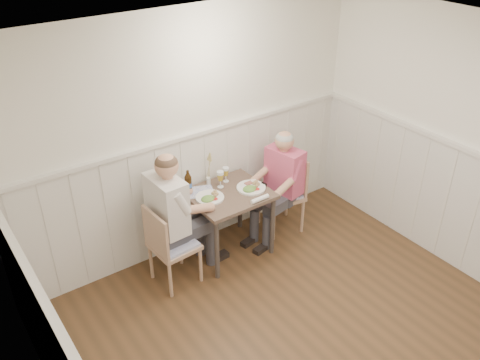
{
  "coord_description": "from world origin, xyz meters",
  "views": [
    {
      "loc": [
        -2.32,
        -1.88,
        3.54
      ],
      "look_at": [
        0.18,
        1.64,
        1.0
      ],
      "focal_mm": 38.0,
      "sensor_mm": 36.0,
      "label": 1
    }
  ],
  "objects_px": {
    "diner_cream": "(173,226)",
    "grass_vase": "(208,170)",
    "man_in_pink": "(281,191)",
    "chair_right": "(286,190)",
    "chair_left": "(169,244)",
    "beer_bottle": "(188,183)",
    "dining_table": "(229,202)"
  },
  "relations": [
    {
      "from": "dining_table",
      "to": "beer_bottle",
      "type": "distance_m",
      "value": 0.47
    },
    {
      "from": "chair_right",
      "to": "diner_cream",
      "type": "xyz_separation_m",
      "value": [
        -1.46,
        0.01,
        0.09
      ]
    },
    {
      "from": "chair_left",
      "to": "beer_bottle",
      "type": "distance_m",
      "value": 0.65
    },
    {
      "from": "chair_right",
      "to": "man_in_pink",
      "type": "bearing_deg",
      "value": -156.83
    },
    {
      "from": "diner_cream",
      "to": "man_in_pink",
      "type": "bearing_deg",
      "value": -2.19
    },
    {
      "from": "chair_right",
      "to": "chair_left",
      "type": "bearing_deg",
      "value": -176.68
    },
    {
      "from": "diner_cream",
      "to": "grass_vase",
      "type": "bearing_deg",
      "value": 23.34
    },
    {
      "from": "man_in_pink",
      "to": "grass_vase",
      "type": "height_order",
      "value": "man_in_pink"
    },
    {
      "from": "dining_table",
      "to": "chair_right",
      "type": "bearing_deg",
      "value": 0.51
    },
    {
      "from": "man_in_pink",
      "to": "grass_vase",
      "type": "bearing_deg",
      "value": 158.2
    },
    {
      "from": "grass_vase",
      "to": "chair_left",
      "type": "bearing_deg",
      "value": -153.0
    },
    {
      "from": "chair_right",
      "to": "man_in_pink",
      "type": "height_order",
      "value": "man_in_pink"
    },
    {
      "from": "man_in_pink",
      "to": "diner_cream",
      "type": "height_order",
      "value": "diner_cream"
    },
    {
      "from": "dining_table",
      "to": "grass_vase",
      "type": "distance_m",
      "value": 0.4
    },
    {
      "from": "man_in_pink",
      "to": "diner_cream",
      "type": "bearing_deg",
      "value": 177.81
    },
    {
      "from": "beer_bottle",
      "to": "grass_vase",
      "type": "bearing_deg",
      "value": 7.87
    },
    {
      "from": "diner_cream",
      "to": "grass_vase",
      "type": "distance_m",
      "value": 0.72
    },
    {
      "from": "chair_left",
      "to": "beer_bottle",
      "type": "relative_size",
      "value": 3.31
    },
    {
      "from": "chair_left",
      "to": "chair_right",
      "type": "bearing_deg",
      "value": 3.32
    },
    {
      "from": "grass_vase",
      "to": "man_in_pink",
      "type": "bearing_deg",
      "value": -21.8
    },
    {
      "from": "chair_left",
      "to": "diner_cream",
      "type": "bearing_deg",
      "value": 43.93
    },
    {
      "from": "chair_left",
      "to": "man_in_pink",
      "type": "relative_size",
      "value": 0.69
    },
    {
      "from": "man_in_pink",
      "to": "grass_vase",
      "type": "distance_m",
      "value": 0.91
    },
    {
      "from": "diner_cream",
      "to": "beer_bottle",
      "type": "height_order",
      "value": "diner_cream"
    },
    {
      "from": "dining_table",
      "to": "chair_left",
      "type": "bearing_deg",
      "value": -173.82
    },
    {
      "from": "chair_left",
      "to": "beer_bottle",
      "type": "xyz_separation_m",
      "value": [
        0.42,
        0.31,
        0.39
      ]
    },
    {
      "from": "chair_right",
      "to": "diner_cream",
      "type": "height_order",
      "value": "diner_cream"
    },
    {
      "from": "beer_bottle",
      "to": "man_in_pink",
      "type": "bearing_deg",
      "value": -14.62
    },
    {
      "from": "man_in_pink",
      "to": "grass_vase",
      "type": "xyz_separation_m",
      "value": [
        -0.76,
        0.31,
        0.38
      ]
    },
    {
      "from": "dining_table",
      "to": "man_in_pink",
      "type": "bearing_deg",
      "value": -3.14
    },
    {
      "from": "man_in_pink",
      "to": "chair_right",
      "type": "bearing_deg",
      "value": 23.17
    },
    {
      "from": "chair_left",
      "to": "beer_bottle",
      "type": "bearing_deg",
      "value": 36.61
    }
  ]
}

